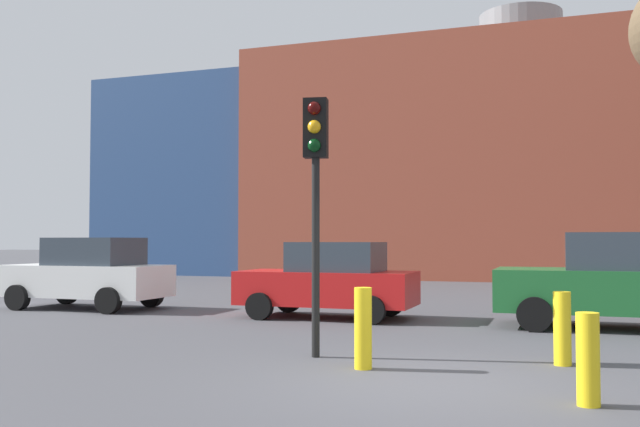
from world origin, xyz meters
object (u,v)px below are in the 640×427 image
parked_car_2 (614,281)px  bollard_yellow_1 (562,328)px  traffic_light_island (315,166)px  parked_car_1 (329,280)px  bollard_yellow_0 (588,359)px  bollard_yellow_2 (363,328)px  parked_car_0 (89,273)px

parked_car_2 → bollard_yellow_1: (-0.99, -4.55, -0.43)m
parked_car_2 → traffic_light_island: 7.02m
parked_car_1 → parked_car_2: 5.94m
traffic_light_island → bollard_yellow_0: bearing=52.3°
bollard_yellow_0 → bollard_yellow_2: size_ratio=0.89×
parked_car_0 → parked_car_2: size_ratio=0.96×
parked_car_0 → bollard_yellow_1: parked_car_0 is taller
parked_car_2 → bollard_yellow_2: size_ratio=3.98×
parked_car_1 → bollard_yellow_2: size_ratio=3.58×
traffic_light_island → bollard_yellow_1: size_ratio=3.79×
parked_car_1 → traffic_light_island: traffic_light_island is taller
bollard_yellow_0 → parked_car_0: bearing=149.2°
parked_car_1 → bollard_yellow_0: parked_car_1 is taller
parked_car_2 → bollard_yellow_2: parked_car_2 is taller
parked_car_0 → bollard_yellow_2: parked_car_0 is taller
parked_car_1 → traffic_light_island: 5.63m
parked_car_2 → bollard_yellow_1: bearing=77.7°
parked_car_1 → parked_car_0: bearing=0.0°
parked_car_0 → parked_car_1: parked_car_0 is taller
parked_car_2 → bollard_yellow_0: bearing=84.0°
parked_car_0 → bollard_yellow_2: bearing=147.3°
parked_car_2 → bollard_yellow_0: 7.03m
traffic_light_island → bollard_yellow_1: bearing=87.8°
parked_car_1 → bollard_yellow_1: size_ratio=3.84×
bollard_yellow_1 → bollard_yellow_2: size_ratio=0.93×
parked_car_0 → parked_car_2: bearing=-180.0°
parked_car_0 → bollard_yellow_1: (11.47, -4.55, -0.39)m
bollard_yellow_1 → bollard_yellow_2: bearing=-155.3°
traffic_light_island → bollard_yellow_0: size_ratio=3.97×
parked_car_2 → bollard_yellow_1: 4.67m
parked_car_0 → bollard_yellow_0: size_ratio=4.28×
bollard_yellow_0 → bollard_yellow_2: bearing=156.0°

